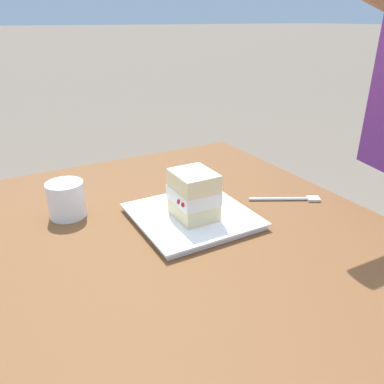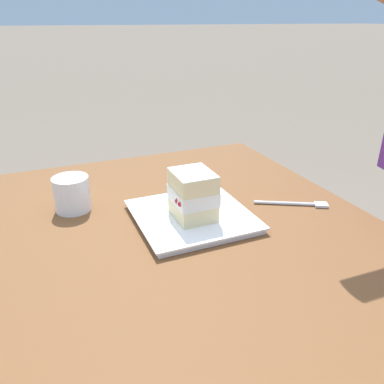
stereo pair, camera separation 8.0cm
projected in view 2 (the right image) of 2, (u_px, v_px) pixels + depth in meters
patio_table at (174, 306)px, 0.75m from camera, size 1.13×0.93×0.77m
dessert_plate at (192, 216)px, 0.83m from camera, size 0.24×0.24×0.02m
cake_slice at (193, 195)px, 0.79m from camera, size 0.09×0.09×0.10m
dessert_fork at (296, 204)px, 0.90m from camera, size 0.09×0.16×0.01m
coffee_cup at (72, 193)px, 0.86m from camera, size 0.08×0.08×0.08m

